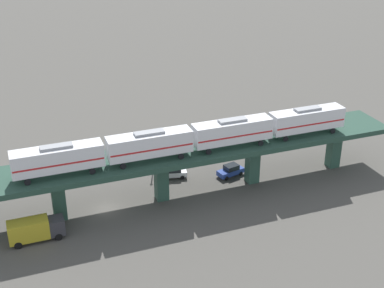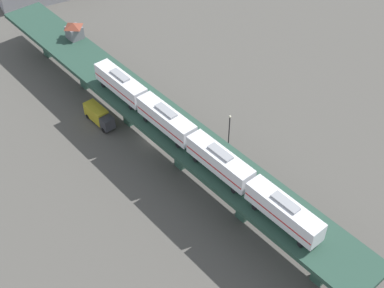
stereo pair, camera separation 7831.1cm
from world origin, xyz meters
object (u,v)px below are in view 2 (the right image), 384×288
street_car_white (221,158)px  delivery_truck (99,115)px  subway_train (192,139)px  street_lamp (229,128)px  signal_hut (74,30)px  street_car_blue (246,195)px

street_car_white → delivery_truck: size_ratio=0.60×
subway_train → street_lamp: size_ratio=6.99×
signal_hut → street_lamp: size_ratio=0.58×
subway_train → signal_hut: (-7.93, 39.93, -0.74)m
subway_train → street_lamp: (9.72, 5.79, -5.90)m
subway_train → street_car_blue: (6.51, -6.75, -9.07)m
signal_hut → street_car_blue: size_ratio=0.85×
subway_train → street_car_blue: 13.05m
street_car_white → signal_hut: bearing=111.2°
subway_train → street_lamp: bearing=30.8°
street_car_blue → delivery_truck: delivery_truck is taller
signal_hut → street_lamp: (17.66, -34.14, -5.16)m
subway_train → street_car_white: (6.59, 2.57, -9.07)m
signal_hut → street_lamp: signal_hut is taller
street_car_white → street_lamp: (3.13, 3.21, 3.17)m
subway_train → delivery_truck: size_ratio=6.43×
subway_train → signal_hut: bearing=101.2°
signal_hut → street_car_white: size_ratio=0.89×
street_car_blue → delivery_truck: size_ratio=0.62×
street_car_blue → street_lamp: size_ratio=0.68×
street_car_white → street_lamp: bearing=45.7°
signal_hut → street_car_blue: signal_hut is taller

